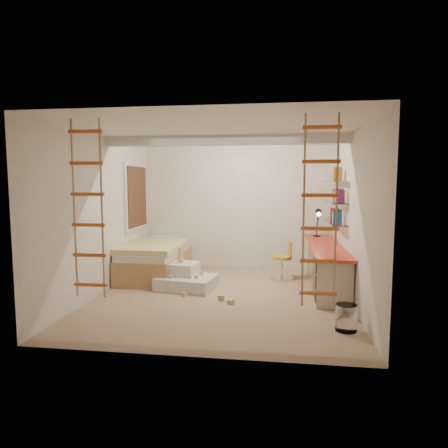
# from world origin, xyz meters

# --- Properties ---
(floor) EXTENTS (4.50, 4.50, 0.00)m
(floor) POSITION_xyz_m (0.00, 0.00, 0.00)
(floor) COLOR #9D7F65
(floor) RESTS_ON ground
(ceiling_beam) EXTENTS (4.00, 0.18, 0.16)m
(ceiling_beam) POSITION_xyz_m (0.00, 0.30, 2.52)
(ceiling_beam) COLOR white
(ceiling_beam) RESTS_ON ceiling
(window_frame) EXTENTS (0.06, 1.15, 1.35)m
(window_frame) POSITION_xyz_m (-1.97, 1.50, 1.55)
(window_frame) COLOR white
(window_frame) RESTS_ON wall_left
(window_blind) EXTENTS (0.02, 1.00, 1.20)m
(window_blind) POSITION_xyz_m (-1.93, 1.50, 1.55)
(window_blind) COLOR #4C2D1E
(window_blind) RESTS_ON window_frame
(rope_ladder_left) EXTENTS (0.41, 0.04, 2.13)m
(rope_ladder_left) POSITION_xyz_m (-1.35, -1.75, 1.52)
(rope_ladder_left) COLOR #C95722
(rope_ladder_left) RESTS_ON ceiling
(rope_ladder_right) EXTENTS (0.41, 0.04, 2.13)m
(rope_ladder_right) POSITION_xyz_m (1.35, -1.75, 1.52)
(rope_ladder_right) COLOR orange
(rope_ladder_right) RESTS_ON ceiling
(waste_bin) EXTENTS (0.27, 0.27, 0.33)m
(waste_bin) POSITION_xyz_m (1.75, -1.25, 0.17)
(waste_bin) COLOR white
(waste_bin) RESTS_ON floor
(desk) EXTENTS (0.56, 2.80, 0.75)m
(desk) POSITION_xyz_m (1.72, 0.86, 0.40)
(desk) COLOR red
(desk) RESTS_ON floor
(shelves) EXTENTS (0.25, 1.80, 0.71)m
(shelves) POSITION_xyz_m (1.87, 1.13, 1.50)
(shelves) COLOR white
(shelves) RESTS_ON wall_right
(bed) EXTENTS (1.02, 2.00, 0.69)m
(bed) POSITION_xyz_m (-1.48, 1.23, 0.33)
(bed) COLOR #AD7F51
(bed) RESTS_ON floor
(task_lamp) EXTENTS (0.14, 0.36, 0.57)m
(task_lamp) POSITION_xyz_m (1.67, 1.82, 1.14)
(task_lamp) COLOR black
(task_lamp) RESTS_ON desk
(swivel_chair) EXTENTS (0.48, 0.48, 0.73)m
(swivel_chair) POSITION_xyz_m (0.99, 1.29, 0.27)
(swivel_chair) COLOR gold
(swivel_chair) RESTS_ON floor
(play_platform) EXTENTS (1.06, 0.89, 0.43)m
(play_platform) POSITION_xyz_m (-0.71, 0.46, 0.17)
(play_platform) COLOR silver
(play_platform) RESTS_ON floor
(toy_blocks) EXTENTS (1.18, 1.02, 0.70)m
(toy_blocks) POSITION_xyz_m (-0.45, 0.18, 0.27)
(toy_blocks) COLOR #CCB284
(toy_blocks) RESTS_ON floor
(books) EXTENTS (0.14, 0.52, 0.92)m
(books) POSITION_xyz_m (1.87, 1.13, 1.62)
(books) COLOR #194CA5
(books) RESTS_ON shelves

